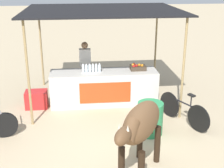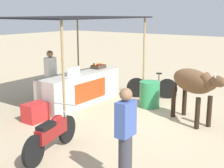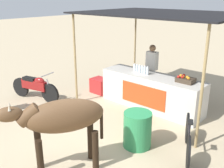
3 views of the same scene
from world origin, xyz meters
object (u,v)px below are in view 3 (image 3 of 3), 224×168
(water_barrel, at_px, (137,130))
(bicycle_leaning, at_px, (188,139))
(fruit_crate, at_px, (185,80))
(stall_counter, at_px, (151,92))
(cooler_box, at_px, (100,86))
(cow, at_px, (61,119))
(motorcycle_parked, at_px, (35,86))
(vendor_behind_counter, at_px, (151,70))

(water_barrel, xyz_separation_m, bicycle_leaning, (0.94, 0.42, -0.04))
(fruit_crate, bearing_deg, stall_counter, -177.14)
(fruit_crate, relative_size, bicycle_leaning, 0.29)
(cooler_box, distance_m, cow, 4.12)
(stall_counter, height_order, fruit_crate, fruit_crate)
(stall_counter, xyz_separation_m, motorcycle_parked, (-2.98, -1.85, -0.05))
(stall_counter, relative_size, vendor_behind_counter, 1.82)
(cooler_box, distance_m, water_barrel, 3.35)
(water_barrel, height_order, cow, cow)
(motorcycle_parked, relative_size, bicycle_leaning, 1.18)
(fruit_crate, xyz_separation_m, cow, (-0.60, -3.49, -0.00))
(water_barrel, distance_m, bicycle_leaning, 1.03)
(vendor_behind_counter, distance_m, cow, 4.28)
(vendor_behind_counter, xyz_separation_m, cow, (0.87, -4.19, 0.18))
(vendor_behind_counter, bearing_deg, cow, -78.24)
(water_barrel, bearing_deg, cooler_box, 147.30)
(fruit_crate, bearing_deg, vendor_behind_counter, 154.43)
(vendor_behind_counter, bearing_deg, fruit_crate, -25.57)
(stall_counter, bearing_deg, water_barrel, -64.33)
(cooler_box, height_order, cow, cow)
(cooler_box, bearing_deg, bicycle_leaning, -20.24)
(fruit_crate, height_order, water_barrel, fruit_crate)
(stall_counter, bearing_deg, cow, -83.86)
(motorcycle_parked, bearing_deg, cooler_box, 58.30)
(stall_counter, distance_m, water_barrel, 2.12)
(stall_counter, height_order, motorcycle_parked, stall_counter)
(vendor_behind_counter, distance_m, water_barrel, 3.05)
(cooler_box, xyz_separation_m, motorcycle_parked, (-1.08, -1.75, 0.19))
(cow, distance_m, motorcycle_parked, 3.76)
(water_barrel, distance_m, cow, 1.75)
(vendor_behind_counter, xyz_separation_m, water_barrel, (1.42, -2.66, -0.46))
(bicycle_leaning, bearing_deg, stall_counter, 141.40)
(vendor_behind_counter, relative_size, motorcycle_parked, 0.93)
(motorcycle_parked, bearing_deg, fruit_crate, 25.62)
(bicycle_leaning, bearing_deg, cow, -127.28)
(cooler_box, relative_size, cow, 0.34)
(vendor_behind_counter, distance_m, motorcycle_parked, 3.62)
(fruit_crate, relative_size, motorcycle_parked, 0.25)
(water_barrel, bearing_deg, cow, -109.61)
(stall_counter, xyz_separation_m, cooler_box, (-1.90, -0.10, -0.24))
(fruit_crate, bearing_deg, cow, -99.76)
(fruit_crate, xyz_separation_m, bicycle_leaning, (0.89, -1.53, -0.68))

